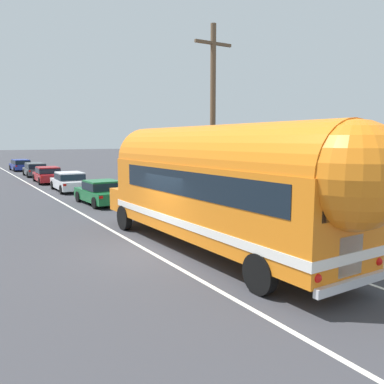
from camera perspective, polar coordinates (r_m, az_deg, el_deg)
The scene contains 9 objects.
ground_plane at distance 13.28m, azimuth -6.05°, elevation -8.55°, with size 300.00×300.00×0.00m, color #38383D.
lane_markings at distance 24.87m, azimuth -14.36°, elevation -1.21°, with size 3.69×80.00×0.01m.
utility_pole at distance 17.45m, azimuth 3.00°, elevation 9.98°, with size 1.80×0.24×8.50m.
painted_bus at distance 12.47m, azimuth 4.25°, elevation 1.22°, with size 2.82×12.71×4.12m.
car_lead at distance 23.36m, azimuth -12.83°, elevation 0.07°, with size 2.12×4.34×1.37m.
car_second at distance 29.97m, azimuth -17.14°, elevation 1.55°, with size 2.09×4.66×1.37m.
car_third at distance 36.49m, azimuth -19.98°, elevation 2.44°, with size 2.14×4.87×1.37m.
car_fourth at distance 43.29m, azimuth -21.59°, elevation 3.13°, with size 1.99×4.51×1.37m.
car_fifth at distance 51.80m, azimuth -23.39°, elevation 3.68°, with size 2.05×4.47×1.37m.
Camera 1 is at (-5.36, -11.59, 3.65)m, focal length 37.21 mm.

